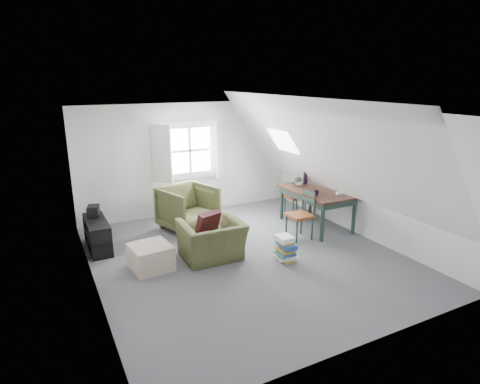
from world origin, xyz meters
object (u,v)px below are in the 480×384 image
media_shelf (98,237)px  armchair_far (189,229)px  dining_chair_near (301,214)px  magazine_stack (285,248)px  armchair_near (212,258)px  dining_table (317,195)px  ottoman (151,257)px  dining_chair_far (296,196)px

media_shelf → armchair_far: bearing=5.7°
dining_chair_near → magazine_stack: dining_chair_near is taller
armchair_near → dining_chair_near: size_ratio=1.10×
dining_table → media_shelf: 4.35m
dining_table → magazine_stack: (-1.47, -1.09, -0.46)m
magazine_stack → ottoman: bearing=160.6°
dining_chair_far → dining_chair_near: bearing=55.7°
armchair_far → magazine_stack: size_ratio=2.28×
armchair_far → media_shelf: size_ratio=0.94×
armchair_far → dining_chair_near: size_ratio=1.07×
dining_chair_far → magazine_stack: bearing=47.5°
magazine_stack → armchair_far: bearing=113.8°
dining_chair_near → media_shelf: size_ratio=0.88×
dining_table → dining_chair_far: 0.80m
armchair_near → dining_table: bearing=-168.4°
armchair_far → media_shelf: media_shelf is taller
dining_chair_far → ottoman: bearing=13.6°
armchair_near → dining_table: size_ratio=0.65×
armchair_far → dining_chair_near: bearing=-57.8°
dining_table → dining_chair_near: bearing=-148.0°
armchair_far → magazine_stack: armchair_far is taller
ottoman → dining_chair_near: size_ratio=0.65×
armchair_far → ottoman: bearing=-147.9°
armchair_far → ottoman: 1.85m
dining_table → magazine_stack: dining_table is taller
dining_chair_near → dining_chair_far: bearing=149.6°
armchair_near → dining_chair_far: bearing=-153.3°
magazine_stack → dining_chair_near: bearing=40.7°
ottoman → dining_table: (3.60, 0.34, 0.48)m
dining_chair_far → media_shelf: size_ratio=0.80×
armchair_near → media_shelf: media_shelf is taller
magazine_stack → dining_chair_far: bearing=50.9°
armchair_near → magazine_stack: bearing=150.7°
armchair_near → dining_chair_near: bearing=-176.6°
ottoman → dining_table: bearing=5.5°
dining_table → media_shelf: size_ratio=1.48×
armchair_far → media_shelf: 1.85m
dining_table → media_shelf: dining_table is taller
ottoman → dining_chair_near: bearing=-0.8°
media_shelf → dining_table: bearing=-12.6°
dining_chair_near → magazine_stack: 1.11m
armchair_near → dining_chair_near: (1.90, 0.05, 0.49)m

